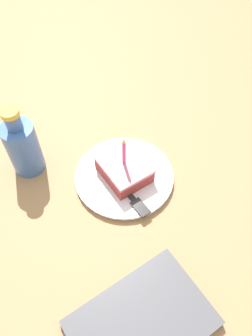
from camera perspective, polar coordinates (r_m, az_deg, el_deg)
ground_plane at (r=0.80m, az=-0.31°, el=-2.60°), size 2.40×2.40×0.04m
plate at (r=0.77m, az=0.00°, el=-1.26°), size 0.23×0.23×0.02m
cake_slice at (r=0.75m, az=-0.39°, el=0.05°), size 0.09×0.11×0.13m
fork at (r=0.74m, az=-0.22°, el=-3.74°), size 0.03×0.19×0.00m
bottle at (r=0.78m, az=-17.53°, el=3.60°), size 0.07×0.07×0.19m
marble_board at (r=0.64m, az=2.76°, el=-25.37°), size 0.24×0.17×0.02m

